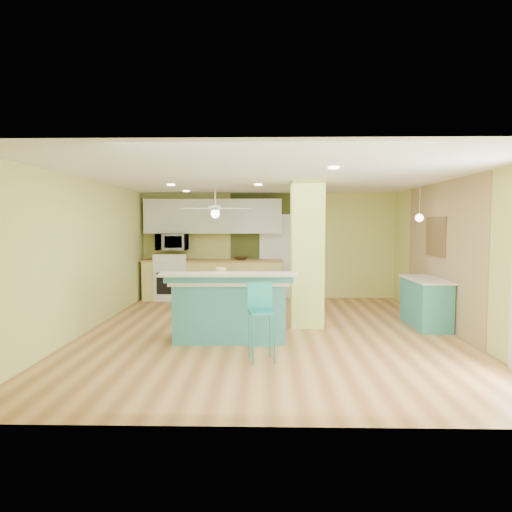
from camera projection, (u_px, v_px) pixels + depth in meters
The scene contains 22 objects.
floor at pixel (269, 332), 7.48m from camera, with size 6.00×7.00×0.01m, color #996235.
ceiling at pixel (270, 178), 7.30m from camera, with size 6.00×7.00×0.01m, color white.
wall_back at pixel (268, 246), 10.89m from camera, with size 6.00×0.01×2.50m, color #D0D672.
wall_front at pixel (273, 285), 3.90m from camera, with size 6.00×0.01×2.50m, color #D0D672.
wall_left at pixel (86, 256), 7.46m from camera, with size 0.01×7.00×2.50m, color #D0D672.
wall_right at pixel (456, 257), 7.33m from camera, with size 0.01×7.00×2.50m, color #D0D672.
wood_panel at pixel (441, 254), 7.93m from camera, with size 0.02×3.40×2.50m, color #9B7E58.
olive_accent at pixel (277, 246), 10.87m from camera, with size 2.20×0.02×2.50m, color #40481D.
interior_door at pixel (277, 256), 10.86m from camera, with size 0.82×0.05×2.00m, color white.
column at pixel (307, 254), 7.88m from camera, with size 0.55×0.55×2.50m, color #C7E269.
kitchen_run at pixel (213, 280), 10.67m from camera, with size 3.25×0.63×0.94m.
stove at pixel (172, 280), 10.68m from camera, with size 0.76×0.66×1.08m.
upper_cabinets at pixel (213, 216), 10.68m from camera, with size 3.20×0.34×0.80m, color silver.
microwave at pixel (172, 242), 10.62m from camera, with size 0.70×0.48×0.39m, color white.
ceiling_fan at pixel (215, 209), 9.35m from camera, with size 1.41×1.41×0.61m.
pendant_lamp at pixel (419, 218), 8.04m from camera, with size 0.14×0.14×0.69m.
wall_decor at pixel (436, 236), 8.11m from camera, with size 0.03×0.90×0.70m, color brown.
peninsula at pixel (230, 307), 7.00m from camera, with size 2.01×1.11×1.07m.
bar_stool at pixel (261, 308), 5.94m from camera, with size 0.39×0.39×1.01m.
side_counter at pixel (425, 302), 7.88m from camera, with size 0.55×1.30×0.83m.
fruit_bowl at pixel (241, 258), 10.55m from camera, with size 0.32×0.32×0.08m, color #362416.
canister at pixel (221, 274), 6.87m from camera, with size 0.16×0.16×0.19m, color gold.
Camera 1 is at (-0.06, -7.38, 1.78)m, focal length 32.00 mm.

